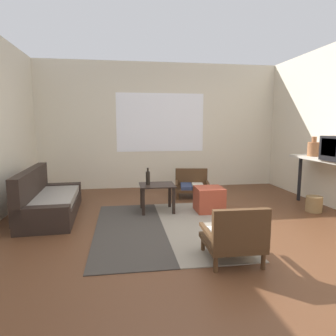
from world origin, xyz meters
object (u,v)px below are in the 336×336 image
Objects in this scene: console_shelf at (334,165)px; clay_vase at (314,149)px; armchair_striped_foreground at (234,237)px; glass_bottle at (148,178)px; armchair_by_window at (192,184)px; couch at (48,202)px; coffee_table at (157,191)px; ottoman_orange at (209,200)px; wicker_basket at (314,204)px.

console_shelf is 0.57m from clay_vase.
armchair_striped_foreground is 2.57m from console_shelf.
console_shelf reaches higher than glass_bottle.
armchair_by_window is at bearing 140.98° from console_shelf.
clay_vase is 2.83m from glass_bottle.
armchair_striped_foreground is (2.21, -1.93, 0.05)m from couch.
glass_bottle reaches higher than armchair_striped_foreground.
coffee_table is 2.74m from console_shelf.
coffee_table is at bearing 170.50° from ottoman_orange.
couch is at bearing -158.62° from armchair_by_window.
coffee_table is at bearing -5.37° from glass_bottle.
couch is 1.67m from coffee_table.
armchair_by_window is at bearing 45.69° from glass_bottle.
glass_bottle is (-0.14, 0.01, 0.21)m from coffee_table.
ottoman_orange is at bearing -8.89° from glass_bottle.
clay_vase reaches higher than wicker_basket.
armchair_striped_foreground is at bearing -41.15° from couch.
clay_vase is (2.11, 1.91, 0.70)m from armchair_striped_foreground.
ottoman_orange is (2.48, -0.15, -0.02)m from couch.
armchair_by_window is 1.70× the size of ottoman_orange.
armchair_striped_foreground reaches higher than wicker_basket.
couch reaches higher than armchair_striped_foreground.
wicker_basket is at bearing -8.64° from glass_bottle.
armchair_striped_foreground is at bearing -141.35° from wicker_basket.
console_shelf is 6.98× the size of glass_bottle.
glass_bottle is (1.52, 0.00, 0.33)m from couch.
couch is 7.03× the size of wicker_basket.
wicker_basket is at bearing 139.16° from console_shelf.
wicker_basket is (1.66, -0.25, -0.07)m from ottoman_orange.
console_shelf reaches higher than armchair_striped_foreground.
coffee_table is 2.00m from armchair_striped_foreground.
glass_bottle reaches higher than coffee_table.
couch is 2.48m from ottoman_orange.
glass_bottle reaches higher than ottoman_orange.
console_shelf is (4.32, -0.55, 0.54)m from couch.
ottoman_orange is at bearing 171.51° from wicker_basket.
clay_vase is (1.84, 0.12, 0.78)m from ottoman_orange.
ottoman_orange is at bearing 81.48° from armchair_striped_foreground.
couch is 4.39m from console_shelf.
couch is at bearing 172.75° from console_shelf.
coffee_table is at bearing 168.50° from console_shelf.
couch is 6.64× the size of glass_bottle.
glass_bottle is at bearing 174.63° from coffee_table.
armchair_striped_foreground is at bearing -98.52° from ottoman_orange.
coffee_table is at bearing 179.63° from clay_vase.
console_shelf reaches higher than ottoman_orange.
wicker_basket is (1.68, -1.35, -0.11)m from armchair_by_window.
armchair_by_window is 2.72× the size of glass_bottle.
couch is 1.56m from glass_bottle.
couch is 2.94× the size of armchair_striped_foreground.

